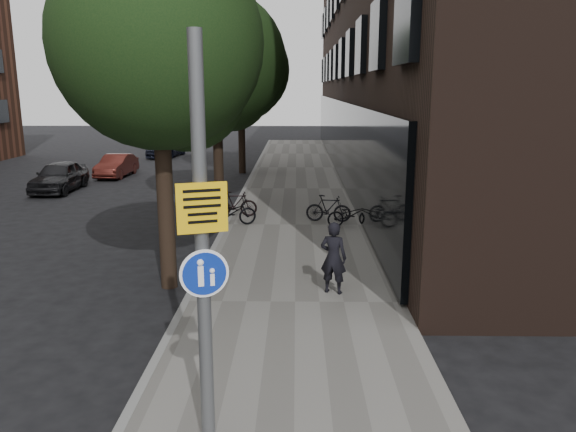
{
  "coord_description": "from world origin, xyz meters",
  "views": [
    {
      "loc": [
        0.27,
        -7.49,
        4.4
      ],
      "look_at": [
        0.11,
        2.99,
        2.0
      ],
      "focal_mm": 35.0,
      "sensor_mm": 36.0,
      "label": 1
    }
  ],
  "objects_px": {
    "pedestrian": "(333,258)",
    "parked_car_near": "(59,176)",
    "parked_bike_facade_near": "(351,214)",
    "signpost": "(202,251)"
  },
  "relations": [
    {
      "from": "pedestrian",
      "to": "parked_car_near",
      "type": "bearing_deg",
      "value": -29.93
    },
    {
      "from": "pedestrian",
      "to": "parked_bike_facade_near",
      "type": "height_order",
      "value": "pedestrian"
    },
    {
      "from": "signpost",
      "to": "parked_bike_facade_near",
      "type": "height_order",
      "value": "signpost"
    },
    {
      "from": "parked_bike_facade_near",
      "to": "pedestrian",
      "type": "bearing_deg",
      "value": 160.68
    },
    {
      "from": "signpost",
      "to": "parked_car_near",
      "type": "distance_m",
      "value": 20.21
    },
    {
      "from": "parked_bike_facade_near",
      "to": "parked_car_near",
      "type": "relative_size",
      "value": 0.4
    },
    {
      "from": "parked_car_near",
      "to": "signpost",
      "type": "bearing_deg",
      "value": -63.51
    },
    {
      "from": "parked_car_near",
      "to": "parked_bike_facade_near",
      "type": "bearing_deg",
      "value": -30.13
    },
    {
      "from": "signpost",
      "to": "parked_car_near",
      "type": "relative_size",
      "value": 1.27
    },
    {
      "from": "parked_bike_facade_near",
      "to": "signpost",
      "type": "bearing_deg",
      "value": 155.69
    }
  ]
}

